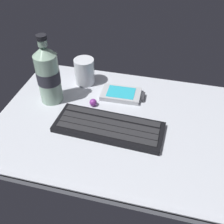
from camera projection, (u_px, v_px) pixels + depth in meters
The scene contains 6 objects.
ground_plane at pixel (112, 123), 74.91cm from camera, with size 64.00×48.00×2.80cm.
keyboard at pixel (108, 127), 71.22cm from camera, with size 29.45×12.25×1.70cm.
handheld_device at pixel (123, 94), 82.29cm from camera, with size 12.97×7.98×1.50cm.
juice_cup at pixel (85, 72), 85.91cm from camera, with size 6.40×6.40×8.50cm.
water_bottle at pixel (48, 74), 75.76cm from camera, with size 6.73×6.73×20.80cm.
trackball_mouse at pixel (93, 102), 78.67cm from camera, with size 2.20×2.20×2.20cm, color purple.
Camera 1 is at (13.29, -53.27, 50.31)cm, focal length 42.79 mm.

